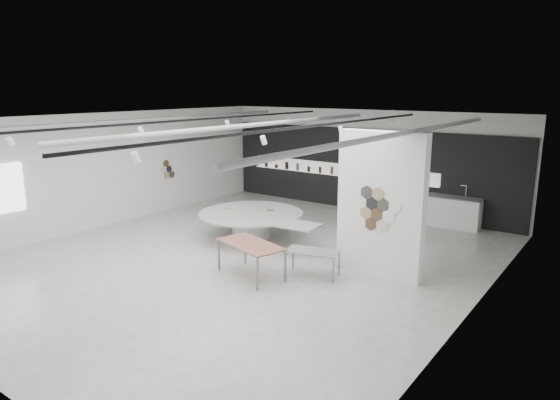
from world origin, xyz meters
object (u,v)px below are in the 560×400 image
Objects in this scene: sample_table_stone at (313,253)px; kitchen_counter at (453,212)px; display_island at (253,221)px; sample_table_wood at (251,246)px; partition_column at (381,205)px.

sample_table_stone is 6.74m from kitchen_counter.
sample_table_wood is (2.00, -2.52, 0.25)m from display_island.
partition_column is at bearing 39.30° from sample_table_stone.
kitchen_counter is at bearing 70.79° from sample_table_wood.
sample_table_stone is (-1.28, -1.05, -1.19)m from partition_column.
sample_table_wood reaches higher than display_island.
kitchen_counter is (1.38, 6.59, -0.09)m from sample_table_stone.
sample_table_wood is 1.40× the size of sample_table_stone.
sample_table_wood is at bearing -142.24° from partition_column.
sample_table_wood is (-2.52, -1.95, -1.01)m from partition_column.
partition_column is 0.83× the size of display_island.
partition_column reaches higher than sample_table_stone.
display_island is 3.62m from sample_table_stone.
kitchen_counter is at bearing 78.22° from sample_table_stone.
partition_column reaches higher than sample_table_wood.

